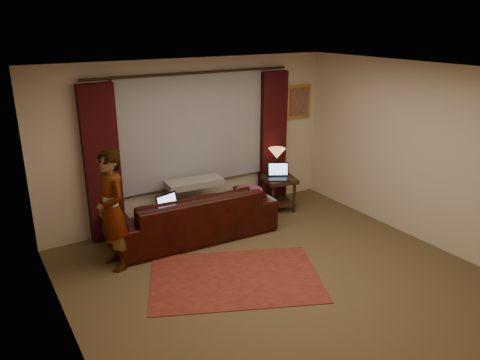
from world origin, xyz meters
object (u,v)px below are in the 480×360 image
Objects in this scene: laptop_sofa at (173,205)px; person at (112,210)px; sofa at (192,206)px; end_table at (279,194)px; tiffany_lamp at (277,161)px; laptop_table at (279,172)px.

person reaches higher than laptop_sofa.
sofa reaches higher than end_table.
person reaches higher than end_table.
laptop_sofa is 0.84× the size of tiffany_lamp.
end_table is at bearing -107.92° from tiffany_lamp.
tiffany_lamp is 1.20× the size of laptop_table.
laptop_sofa is (-0.36, -0.13, 0.13)m from sofa.
laptop_table is at bearing -9.30° from laptop_sofa.
laptop_sofa is 2.05m from laptop_table.
end_table is at bearing 73.10° from laptop_table.
tiffany_lamp reaches higher than laptop_sofa.
tiffany_lamp is at bearing -166.77° from sofa.
person is (-3.02, -0.47, 0.52)m from end_table.
person reaches higher than tiffany_lamp.
laptop_sofa is at bearing -171.85° from end_table.
sofa is at bearing 95.80° from person.
sofa is 1.35m from person.
person is (-3.08, -0.64, -0.01)m from tiffany_lamp.
sofa is at bearing -169.38° from tiffany_lamp.
tiffany_lamp is at bearing -3.65° from laptop_sofa.
laptop_table reaches higher than end_table.
person reaches higher than laptop_table.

